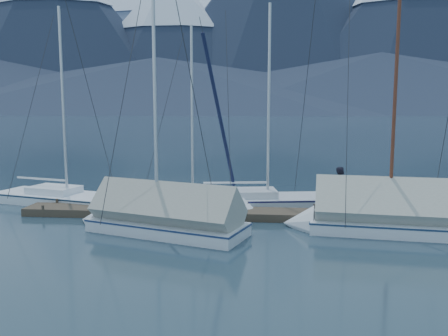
{
  "coord_description": "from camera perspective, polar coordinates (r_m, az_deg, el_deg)",
  "views": [
    {
      "loc": [
        2.0,
        -18.35,
        4.98
      ],
      "look_at": [
        0.0,
        2.0,
        2.2
      ],
      "focal_mm": 38.0,
      "sensor_mm": 36.0,
      "label": 1
    }
  ],
  "objects": [
    {
      "name": "dock",
      "position": [
        21.02,
        0.0,
        -5.66
      ],
      "size": [
        18.0,
        1.5,
        0.54
      ],
      "color": "#382D23",
      "rests_on": "ground"
    },
    {
      "name": "mooring_posts",
      "position": [
        21.02,
        -1.36,
        -4.98
      ],
      "size": [
        15.12,
        1.52,
        0.35
      ],
      "color": "#382D23",
      "rests_on": "ground"
    },
    {
      "name": "sailboat_covered_near",
      "position": [
        19.68,
        18.76,
        -5.77
      ],
      "size": [
        8.28,
        3.62,
        10.46
      ],
      "color": "silver",
      "rests_on": "ground"
    },
    {
      "name": "ground",
      "position": [
        19.12,
        -0.59,
        -7.36
      ],
      "size": [
        1000.0,
        1000.0,
        0.0
      ],
      "primitive_type": "plane",
      "color": "#162733",
      "rests_on": "ground"
    },
    {
      "name": "person",
      "position": [
        21.25,
        13.88,
        -2.45
      ],
      "size": [
        0.71,
        0.83,
        1.93
      ],
      "primitive_type": "imported",
      "rotation": [
        0.0,
        0.0,
        1.15
      ],
      "color": "black",
      "rests_on": "dock"
    },
    {
      "name": "sailboat_open_right",
      "position": [
        23.35,
        6.61,
        -4.16
      ],
      "size": [
        8.24,
        3.73,
        10.56
      ],
      "color": "silver",
      "rests_on": "ground"
    },
    {
      "name": "sailboat_open_mid",
      "position": [
        22.66,
        -2.73,
        -4.53
      ],
      "size": [
        7.26,
        4.97,
        9.42
      ],
      "color": "silver",
      "rests_on": "ground"
    },
    {
      "name": "sailboat_covered_far",
      "position": [
        18.83,
        -8.4,
        -6.11
      ],
      "size": [
        7.58,
        4.37,
        10.19
      ],
      "color": "silver",
      "rests_on": "ground"
    },
    {
      "name": "sailboat_open_left",
      "position": [
        24.63,
        -17.3,
        -3.84
      ],
      "size": [
        8.26,
        4.22,
        10.52
      ],
      "color": "white",
      "rests_on": "ground"
    },
    {
      "name": "mountain_range",
      "position": [
        392.49,
        6.11,
        15.57
      ],
      "size": [
        877.0,
        584.0,
        150.5
      ],
      "color": "#475675",
      "rests_on": "ground"
    }
  ]
}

